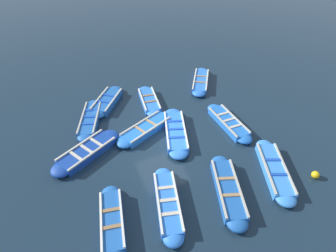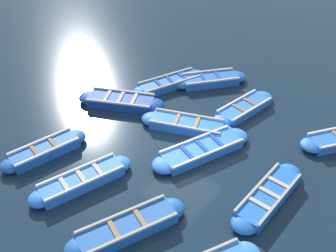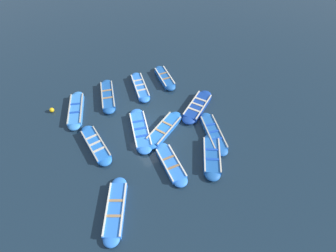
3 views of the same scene
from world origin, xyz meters
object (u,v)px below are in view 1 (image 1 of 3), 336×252
at_px(boat_outer_right, 146,129).
at_px(buoy_orange_near, 315,175).
at_px(boat_bow_out, 228,189).
at_px(boat_broadside, 228,122).
at_px(boat_end_of_row, 107,101).
at_px(boat_stern_in, 168,203).
at_px(boat_far_corner, 201,81).
at_px(boat_inner_gap, 90,119).
at_px(boat_tucked, 149,101).
at_px(boat_centre, 175,132).
at_px(boat_alongside, 87,152).
at_px(boat_drifting, 274,170).
at_px(boat_mid_row, 112,221).

bearing_deg(boat_outer_right, buoy_orange_near, -45.67).
xyz_separation_m(boat_bow_out, boat_broadside, (2.51, 3.76, -0.02)).
bearing_deg(boat_outer_right, boat_end_of_row, 110.96).
relative_size(boat_stern_in, buoy_orange_near, 11.04).
height_order(boat_stern_in, buoy_orange_near, boat_stern_in).
bearing_deg(boat_far_corner, boat_inner_gap, -170.50).
relative_size(boat_end_of_row, boat_broadside, 0.91).
bearing_deg(boat_tucked, boat_bow_out, -84.76).
relative_size(boat_outer_right, boat_centre, 0.91).
xyz_separation_m(boat_stern_in, boat_alongside, (-2.40, 4.11, -0.00)).
bearing_deg(boat_tucked, buoy_orange_near, -60.93).
xyz_separation_m(boat_drifting, boat_centre, (-2.92, 4.10, -0.01)).
height_order(boat_mid_row, boat_far_corner, boat_mid_row).
bearing_deg(boat_far_corner, boat_outer_right, -147.10).
relative_size(boat_broadside, buoy_orange_near, 10.93).
height_order(boat_far_corner, boat_tucked, boat_far_corner).
relative_size(boat_outer_right, boat_far_corner, 1.02).
xyz_separation_m(boat_drifting, boat_bow_out, (-2.49, -0.10, 0.01)).
xyz_separation_m(boat_mid_row, boat_broadside, (7.20, 3.29, -0.02)).
height_order(boat_bow_out, boat_alongside, boat_bow_out).
xyz_separation_m(boat_end_of_row, buoy_orange_near, (7.00, -9.21, -0.02)).
bearing_deg(boat_bow_out, boat_drifting, 2.40).
distance_m(boat_tucked, boat_end_of_row, 2.54).
xyz_separation_m(boat_broadside, boat_alongside, (-7.42, 0.73, 0.01)).
relative_size(boat_tucked, boat_centre, 0.84).
bearing_deg(boat_end_of_row, boat_drifting, -56.18).
distance_m(boat_drifting, boat_broadside, 3.66).
bearing_deg(boat_inner_gap, boat_outer_right, -38.21).
distance_m(boat_outer_right, boat_drifting, 6.50).
bearing_deg(boat_stern_in, boat_far_corner, 53.73).
bearing_deg(boat_broadside, boat_stern_in, -146.02).
bearing_deg(boat_alongside, boat_far_corner, 24.84).
xyz_separation_m(boat_outer_right, boat_tucked, (1.08, 2.47, -0.03)).
bearing_deg(boat_mid_row, boat_inner_gap, 86.69).
distance_m(boat_end_of_row, buoy_orange_near, 11.56).
bearing_deg(boat_broadside, boat_bow_out, -123.66).
bearing_deg(boat_alongside, buoy_orange_near, -31.01).
relative_size(boat_outer_right, buoy_orange_near, 11.21).
distance_m(boat_stern_in, boat_bow_out, 2.54).
relative_size(boat_drifting, boat_far_corner, 1.06).
xyz_separation_m(boat_stern_in, boat_bow_out, (2.51, -0.38, 0.00)).
bearing_deg(boat_bow_out, boat_broadside, 56.34).
relative_size(boat_mid_row, boat_broadside, 0.91).
height_order(boat_broadside, boat_alongside, boat_alongside).
xyz_separation_m(boat_alongside, buoy_orange_near, (8.85, -5.32, -0.02)).
bearing_deg(boat_stern_in, buoy_orange_near, -10.58).
bearing_deg(boat_mid_row, boat_alongside, 93.13).
xyz_separation_m(boat_outer_right, boat_broadside, (4.28, -1.25, -0.01)).
height_order(boat_drifting, boat_bow_out, boat_bow_out).
relative_size(boat_stern_in, boat_centre, 0.90).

